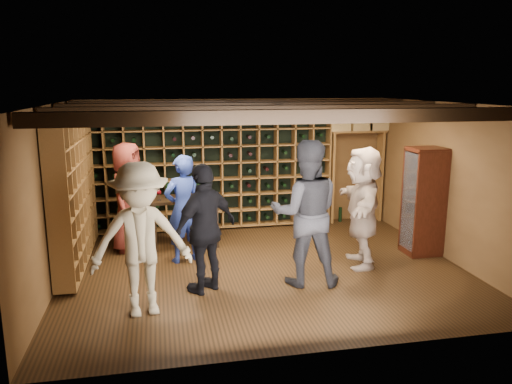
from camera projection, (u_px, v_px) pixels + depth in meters
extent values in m
plane|color=#331F0E|center=(264.00, 269.00, 7.67)|extent=(6.00, 6.00, 0.00)
plane|color=brown|center=(238.00, 163.00, 9.80)|extent=(6.00, 0.00, 6.00)
plane|color=brown|center=(317.00, 240.00, 5.00)|extent=(6.00, 0.00, 6.00)
plane|color=brown|center=(51.00, 198.00, 6.83)|extent=(0.00, 5.00, 5.00)
plane|color=brown|center=(448.00, 182.00, 7.97)|extent=(0.00, 5.00, 5.00)
plane|color=black|center=(265.00, 104.00, 7.13)|extent=(6.00, 6.00, 0.00)
cube|color=black|center=(295.00, 117.00, 5.62)|extent=(5.90, 0.18, 0.16)
cube|color=black|center=(273.00, 111.00, 6.67)|extent=(5.90, 0.18, 0.16)
cube|color=black|center=(257.00, 108.00, 7.73)|extent=(5.90, 0.18, 0.16)
cube|color=black|center=(244.00, 105.00, 8.78)|extent=(5.90, 0.18, 0.16)
cylinder|color=black|center=(181.00, 113.00, 6.93)|extent=(0.10, 0.10, 0.10)
cylinder|color=black|center=(279.00, 110.00, 7.60)|extent=(0.10, 0.10, 0.10)
cylinder|color=black|center=(365.00, 112.00, 7.14)|extent=(0.10, 0.10, 0.10)
cylinder|color=black|center=(238.00, 108.00, 8.27)|extent=(0.10, 0.10, 0.10)
cube|color=brown|center=(212.00, 171.00, 9.55)|extent=(4.65, 0.30, 2.20)
cube|color=black|center=(212.00, 171.00, 9.55)|extent=(4.56, 0.02, 2.16)
cube|color=brown|center=(74.00, 192.00, 7.67)|extent=(0.30, 2.65, 2.20)
cube|color=black|center=(74.00, 192.00, 7.67)|extent=(0.29, 0.02, 2.16)
cube|color=brown|center=(358.00, 131.00, 9.95)|extent=(1.15, 0.32, 0.04)
cube|color=brown|center=(379.00, 176.00, 10.25)|extent=(0.05, 0.28, 1.85)
cube|color=brown|center=(331.00, 178.00, 10.05)|extent=(0.05, 0.28, 1.85)
cube|color=tan|center=(339.00, 126.00, 9.85)|extent=(0.40, 0.30, 0.20)
cube|color=tan|center=(360.00, 125.00, 9.94)|extent=(0.40, 0.30, 0.20)
cube|color=tan|center=(377.00, 125.00, 10.00)|extent=(0.40, 0.30, 0.20)
cube|color=#39140B|center=(420.00, 250.00, 8.37)|extent=(0.55, 0.50, 0.10)
cube|color=#39140B|center=(424.00, 201.00, 8.18)|extent=(0.55, 0.50, 1.70)
cube|color=white|center=(409.00, 202.00, 8.14)|extent=(0.01, 0.46, 1.60)
cube|color=#39140B|center=(424.00, 201.00, 8.18)|extent=(0.50, 0.44, 0.02)
sphere|color=#59260C|center=(423.00, 195.00, 8.16)|extent=(0.18, 0.18, 0.18)
imported|color=navy|center=(183.00, 209.00, 7.83)|extent=(0.73, 0.62, 1.71)
imported|color=black|center=(306.00, 213.00, 6.92)|extent=(1.12, 0.94, 2.05)
imported|color=maroon|center=(128.00, 197.00, 8.35)|extent=(0.82, 1.03, 1.84)
imported|color=black|center=(205.00, 229.00, 6.67)|extent=(1.09, 0.96, 1.77)
imported|color=gray|center=(141.00, 240.00, 5.99)|extent=(1.31, 0.88, 1.89)
imported|color=tan|center=(363.00, 207.00, 7.66)|extent=(0.95, 1.81, 1.86)
cube|color=black|center=(184.00, 199.00, 8.59)|extent=(1.15, 0.60, 0.05)
cube|color=black|center=(155.00, 229.00, 8.34)|extent=(0.06, 0.06, 0.82)
cube|color=black|center=(217.00, 225.00, 8.57)|extent=(0.06, 0.06, 0.82)
cube|color=black|center=(154.00, 221.00, 8.80)|extent=(0.06, 0.06, 0.82)
cube|color=black|center=(213.00, 218.00, 9.02)|extent=(0.06, 0.06, 0.82)
cylinder|color=black|center=(167.00, 190.00, 8.54)|extent=(0.07, 0.07, 0.28)
cylinder|color=black|center=(181.00, 189.00, 8.59)|extent=(0.07, 0.07, 0.28)
cylinder|color=black|center=(197.00, 189.00, 8.65)|extent=(0.07, 0.07, 0.28)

